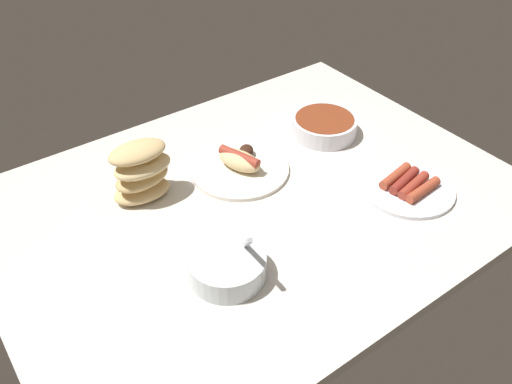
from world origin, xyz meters
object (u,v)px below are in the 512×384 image
bread_stack (141,172)px  plate_sausages (408,186)px  bowl_chili (324,125)px  bowl_coleslaw (227,265)px  plate_hotdog_assembled (240,165)px

bread_stack → plate_sausages: bearing=-33.8°
bread_stack → bowl_chili: size_ratio=0.85×
bowl_coleslaw → plate_sausages: bowl_coleslaw is taller
bowl_chili → bowl_coleslaw: size_ratio=1.13×
bread_stack → plate_hotdog_assembled: bearing=-11.3°
bowl_chili → plate_hotdog_assembled: plate_hotdog_assembled is taller
plate_hotdog_assembled → plate_sausages: size_ratio=1.11×
plate_hotdog_assembled → bowl_coleslaw: 35.05cm
bowl_coleslaw → bowl_chili: bearing=28.9°
bowl_chili → plate_sausages: (-0.01, -30.27, -1.69)cm
bowl_coleslaw → plate_sausages: (49.96, -2.70, -1.88)cm
bread_stack → bowl_coleslaw: bowl_coleslaw is taller
bowl_coleslaw → plate_sausages: size_ratio=0.71×
bread_stack → bowl_chili: bearing=-5.0°
bowl_chili → bowl_coleslaw: 57.07cm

